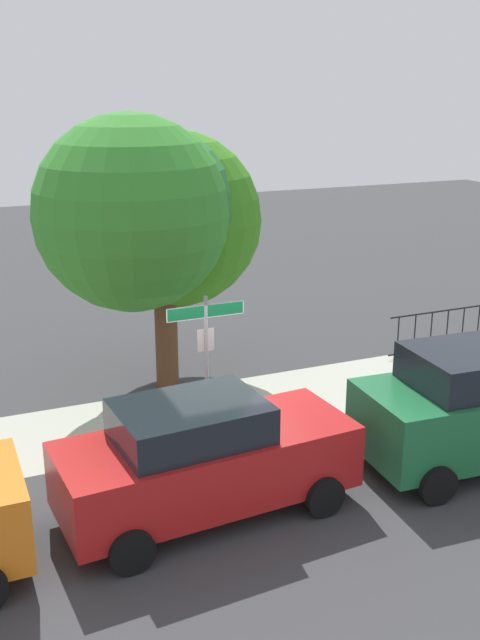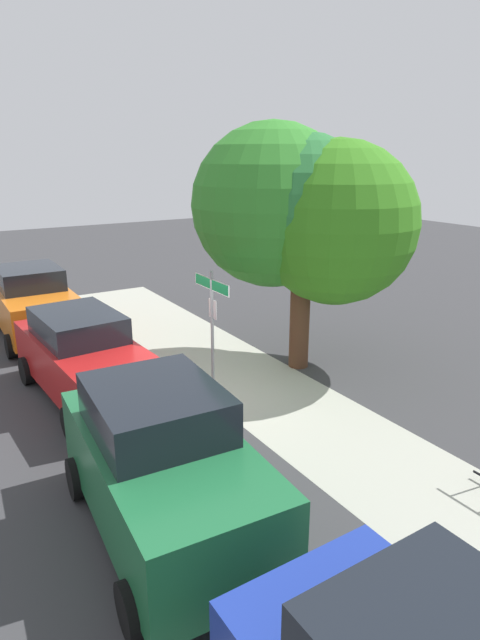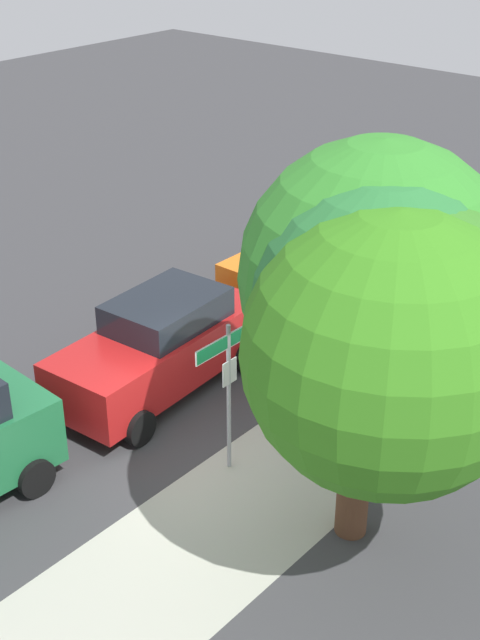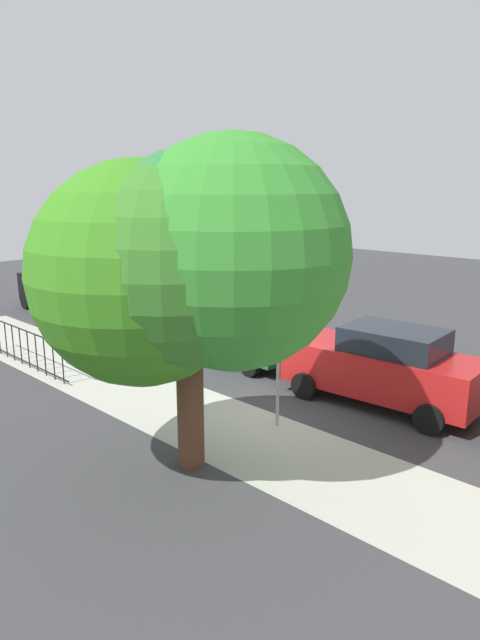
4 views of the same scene
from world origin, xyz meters
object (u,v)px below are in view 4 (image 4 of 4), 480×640
Objects in this scene: street_sign at (278,339)px; shade_tree at (186,263)px; car_green at (241,324)px; car_black at (63,286)px; car_red at (383,366)px; car_blue at (139,301)px.

shade_tree reaches higher than street_sign.
car_black is (9.60, 0.39, -0.02)m from car_green.
car_green is (3.81, -2.86, -0.85)m from street_sign.
shade_tree reaches higher than car_green.
shade_tree is at bearing 93.68° from street_sign.
street_sign is 0.46× the size of shade_tree.
car_red is (-1.00, -2.56, -0.95)m from street_sign.
car_green reaches higher than car_black.
street_sign is at bearing 64.88° from car_red.
car_blue reaches higher than car_red.
car_red is 1.10× the size of car_green.
shade_tree is 1.26× the size of car_red.
street_sign reaches higher than car_blue.
shade_tree is 14.73m from car_black.
car_green is at bearing -36.92° from street_sign.
street_sign reaches higher than car_green.
car_black is at bearing 2.31° from car_blue.
car_red is 1.09× the size of car_blue.
car_green is (3.97, -5.44, -2.68)m from shade_tree.
car_green is (4.81, -0.30, 0.10)m from car_red.
street_sign is at bearing 146.42° from car_green.
car_black is (13.57, -5.04, -2.70)m from shade_tree.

